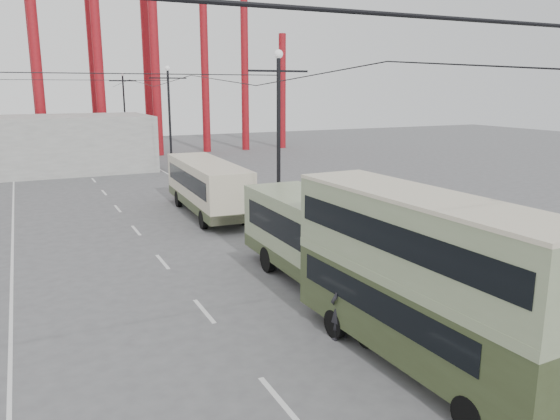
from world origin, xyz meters
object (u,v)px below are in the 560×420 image
double_decker_bus (421,273)px  pedestrian (340,309)px  single_decker_cream (207,185)px  single_decker_green (336,247)px

double_decker_bus → pedestrian: double_decker_bus is taller
single_decker_cream → pedestrian: bearing=-92.6°
double_decker_bus → single_decker_green: size_ratio=0.77×
double_decker_bus → single_decker_cream: size_ratio=0.87×
double_decker_bus → single_decker_cream: (0.58, 20.15, -0.89)m
single_decker_cream → single_decker_green: bearing=-87.0°
double_decker_bus → pedestrian: 3.06m
double_decker_bus → single_decker_green: (0.70, 5.45, -0.83)m
double_decker_bus → single_decker_cream: bearing=86.1°
single_decker_green → pedestrian: single_decker_green is taller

